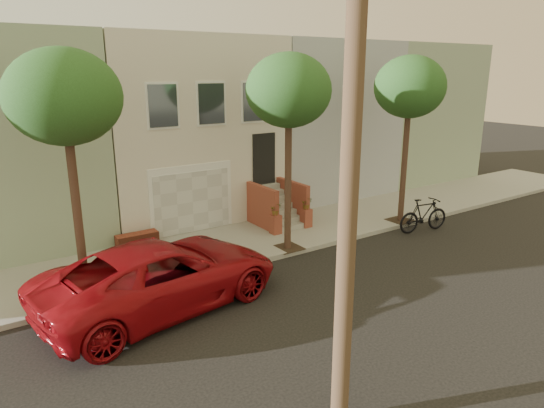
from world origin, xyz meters
TOP-DOWN VIEW (x-y plane):
  - ground at (0.00, 0.00)m, footprint 90.00×90.00m
  - sidewalk at (0.00, 5.35)m, footprint 40.00×3.70m
  - house_row at (0.00, 11.19)m, footprint 33.10×11.70m
  - tree_left at (-5.50, 3.90)m, footprint 2.70×2.57m
  - tree_mid at (1.00, 3.90)m, footprint 2.70×2.57m
  - tree_right at (6.50, 3.90)m, footprint 2.70×2.57m
  - pickup_truck at (-3.91, 2.56)m, footprint 6.68×3.91m
  - motorcycle at (6.50, 2.79)m, footprint 2.23×0.98m

SIDE VIEW (x-z plane):
  - ground at x=0.00m, z-range 0.00..0.00m
  - sidewalk at x=0.00m, z-range 0.00..0.15m
  - motorcycle at x=6.50m, z-range 0.00..1.30m
  - pickup_truck at x=-3.91m, z-range 0.00..1.75m
  - house_row at x=0.00m, z-range 0.14..7.14m
  - tree_left at x=-5.50m, z-range 2.11..8.41m
  - tree_mid at x=1.00m, z-range 2.11..8.41m
  - tree_right at x=6.50m, z-range 2.11..8.41m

